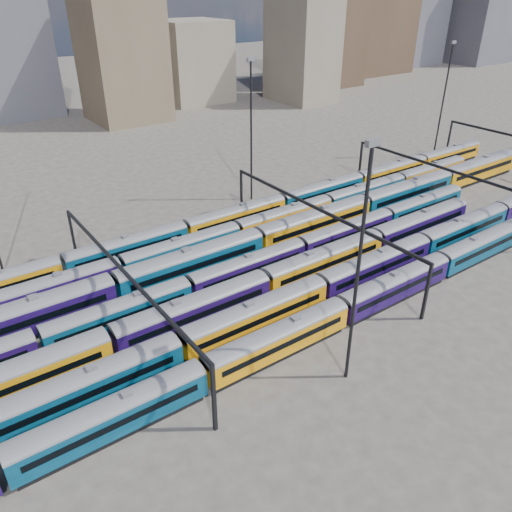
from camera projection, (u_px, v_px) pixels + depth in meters
ground at (262, 275)px, 71.26m from camera, size 500.00×500.00×0.00m
rake_0 at (278, 337)px, 54.95m from camera, size 95.11×2.79×4.68m
rake_1 at (375, 263)px, 69.03m from camera, size 141.54×2.96×4.98m
rake_2 at (194, 308)px, 59.45m from camera, size 103.72×3.04×5.12m
rake_3 at (248, 265)px, 68.91m from camera, size 93.19×2.73×4.58m
rake_4 at (315, 220)px, 80.60m from camera, size 112.43×3.29×5.56m
rake_5 at (237, 230)px, 78.37m from camera, size 114.75×2.80×4.70m
rake_6 at (236, 215)px, 83.56m from camera, size 134.62×2.81×4.73m
gantry_1 at (123, 277)px, 57.81m from camera, size 0.35×40.35×8.03m
gantry_2 at (317, 215)px, 73.05m from camera, size 0.35×40.35×8.03m
gantry_3 at (444, 174)px, 88.28m from camera, size 0.35×40.35×8.03m
mast_2 at (359, 263)px, 46.29m from camera, size 1.40×0.50×25.60m
mast_3 at (251, 127)px, 89.18m from camera, size 1.40×0.50×25.60m
mast_5 at (444, 97)px, 111.72m from camera, size 1.40×0.50×25.60m
skyline at (321, 28)px, 189.59m from camera, size 399.22×60.48×50.03m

